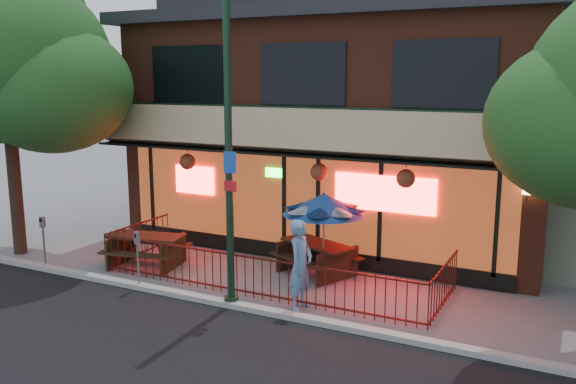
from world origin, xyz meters
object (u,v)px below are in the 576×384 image
object	(u,v)px
picnic_table_right	(317,253)
pedestrian	(300,265)
street_light	(229,164)
street_tree_left	(7,49)
parking_meter_near	(137,250)
patio_umbrella	(324,204)
parking_meter_far	(43,234)
picnic_table_left	(146,246)

from	to	relation	value
picnic_table_right	pedestrian	size ratio (longest dim) A/B	1.19
street_light	pedestrian	world-z (taller)	street_light
street_tree_left	parking_meter_near	distance (m)	6.89
street_tree_left	patio_umbrella	distance (m)	9.54
pedestrian	parking_meter_far	world-z (taller)	pedestrian
street_tree_left	picnic_table_right	size ratio (longest dim) A/B	3.42
street_light	patio_umbrella	world-z (taller)	street_light
picnic_table_left	patio_umbrella	distance (m)	4.96
pedestrian	patio_umbrella	bearing A→B (deg)	10.14
street_tree_left	parking_meter_near	xyz separation A→B (m)	(4.93, -0.87, -4.73)
picnic_table_left	picnic_table_right	world-z (taller)	picnic_table_left
street_tree_left	parking_meter_far	distance (m)	5.09
street_light	picnic_table_left	distance (m)	4.55
street_light	parking_meter_near	xyz separation A→B (m)	(-2.53, -0.08, -2.21)
street_tree_left	pedestrian	size ratio (longest dim) A/B	4.08
patio_umbrella	pedestrian	bearing A→B (deg)	-81.86
street_light	street_tree_left	world-z (taller)	street_tree_left
parking_meter_far	picnic_table_right	bearing A→B (deg)	23.25
picnic_table_left	picnic_table_right	bearing A→B (deg)	18.50
picnic_table_left	picnic_table_right	size ratio (longest dim) A/B	0.95
pedestrian	parking_meter_near	bearing A→B (deg)	100.31
street_light	picnic_table_left	xyz separation A→B (m)	(-3.49, 1.37, -2.59)
street_tree_left	parking_meter_near	bearing A→B (deg)	-9.97
patio_umbrella	parking_meter_near	distance (m)	4.55
patio_umbrella	parking_meter_near	xyz separation A→B (m)	(-3.71, -2.43, -1.01)
street_light	parking_meter_far	distance (m)	6.13
picnic_table_left	pedestrian	xyz separation A→B (m)	(4.93, -0.87, 0.43)
picnic_table_right	pedestrian	world-z (taller)	pedestrian
street_tree_left	patio_umbrella	world-z (taller)	street_tree_left
street_light	street_tree_left	bearing A→B (deg)	173.96
parking_meter_near	street_light	bearing A→B (deg)	1.75
picnic_table_right	street_tree_left	bearing A→B (deg)	-166.29
street_light	street_tree_left	xyz separation A→B (m)	(-7.46, 0.79, 2.52)
picnic_table_left	parking_meter_far	xyz separation A→B (m)	(-2.24, -1.37, 0.39)
patio_umbrella	parking_meter_near	size ratio (longest dim) A/B	1.65
parking_meter_near	parking_meter_far	distance (m)	3.19
parking_meter_near	parking_meter_far	bearing A→B (deg)	178.56
street_light	patio_umbrella	xyz separation A→B (m)	(1.18, 2.35, -1.20)
picnic_table_right	pedestrian	bearing A→B (deg)	-74.34
picnic_table_right	street_light	bearing A→B (deg)	-105.88
pedestrian	parking_meter_near	size ratio (longest dim) A/B	1.43
picnic_table_left	parking_meter_near	bearing A→B (deg)	-56.57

